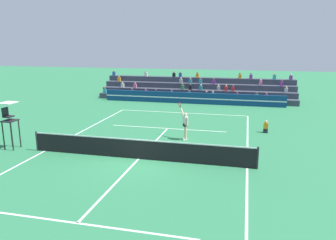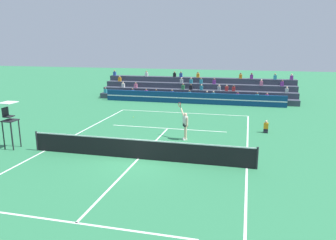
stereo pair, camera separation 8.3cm
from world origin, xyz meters
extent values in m
plane|color=#2D7A4C|center=(0.00, 0.00, 0.00)|extent=(120.00, 120.00, 0.00)
cube|color=white|center=(0.00, 11.90, 0.00)|extent=(11.00, 0.10, 0.01)
cube|color=white|center=(-5.50, 0.00, 0.00)|extent=(0.10, 23.80, 0.01)
cube|color=white|center=(5.50, 0.00, 0.00)|extent=(0.10, 23.80, 0.01)
cube|color=white|center=(0.00, -6.43, 0.00)|extent=(8.25, 0.10, 0.01)
cube|color=white|center=(0.00, 6.43, 0.00)|extent=(8.25, 0.10, 0.01)
cube|color=white|center=(0.00, 0.00, 0.00)|extent=(0.10, 12.85, 0.01)
cylinder|color=black|center=(-5.95, 0.00, 0.55)|extent=(0.10, 0.10, 1.10)
cylinder|color=black|center=(5.95, 0.00, 0.55)|extent=(0.10, 0.10, 1.10)
cube|color=black|center=(0.00, 0.00, 0.50)|extent=(11.90, 0.02, 1.00)
cube|color=white|center=(0.00, 0.00, 1.03)|extent=(11.90, 0.04, 0.06)
cube|color=navy|center=(0.00, 16.50, 0.55)|extent=(18.00, 0.24, 1.10)
cube|color=white|center=(0.00, 16.37, 0.55)|extent=(18.00, 0.02, 0.10)
cube|color=#383D4C|center=(0.00, 17.77, 0.28)|extent=(20.53, 0.95, 0.55)
cube|color=teal|center=(-9.75, 17.60, 0.77)|extent=(0.32, 0.22, 0.44)
sphere|color=brown|center=(-9.75, 17.60, 1.09)|extent=(0.18, 0.18, 0.18)
cube|color=teal|center=(6.27, 17.60, 0.77)|extent=(0.32, 0.22, 0.44)
sphere|color=brown|center=(6.27, 17.60, 1.09)|extent=(0.18, 0.18, 0.18)
cube|color=black|center=(-3.99, 17.60, 0.77)|extent=(0.32, 0.22, 0.44)
sphere|color=brown|center=(-3.99, 17.60, 1.09)|extent=(0.18, 0.18, 0.18)
cube|color=black|center=(1.36, 17.60, 0.77)|extent=(0.32, 0.22, 0.44)
sphere|color=beige|center=(1.36, 17.60, 1.09)|extent=(0.18, 0.18, 0.18)
cube|color=#2D4CA5|center=(-2.28, 17.60, 0.77)|extent=(0.32, 0.22, 0.44)
sphere|color=brown|center=(-2.28, 17.60, 1.09)|extent=(0.18, 0.18, 0.18)
cube|color=purple|center=(-5.09, 17.60, 0.77)|extent=(0.32, 0.22, 0.44)
sphere|color=brown|center=(-5.09, 17.60, 1.09)|extent=(0.18, 0.18, 0.18)
cube|color=#2D4CA5|center=(-6.63, 17.60, 0.77)|extent=(0.32, 0.22, 0.44)
sphere|color=brown|center=(-6.63, 17.60, 1.09)|extent=(0.18, 0.18, 0.18)
cube|color=teal|center=(2.00, 17.60, 0.77)|extent=(0.32, 0.22, 0.44)
sphere|color=beige|center=(2.00, 17.60, 1.09)|extent=(0.18, 0.18, 0.18)
cube|color=purple|center=(7.20, 17.60, 0.77)|extent=(0.32, 0.22, 0.44)
sphere|color=#9E7051|center=(7.20, 17.60, 1.09)|extent=(0.18, 0.18, 0.18)
cube|color=teal|center=(-0.44, 17.60, 0.77)|extent=(0.32, 0.22, 0.44)
sphere|color=brown|center=(-0.44, 17.60, 1.09)|extent=(0.18, 0.18, 0.18)
cube|color=purple|center=(4.41, 17.60, 0.77)|extent=(0.32, 0.22, 0.44)
sphere|color=brown|center=(4.41, 17.60, 1.09)|extent=(0.18, 0.18, 0.18)
cube|color=#383D4C|center=(0.00, 18.72, 0.55)|extent=(20.53, 0.95, 1.10)
cube|color=black|center=(-0.46, 18.55, 1.32)|extent=(0.32, 0.22, 0.44)
sphere|color=brown|center=(-0.46, 18.55, 1.64)|extent=(0.18, 0.18, 0.18)
cube|color=silver|center=(-8.04, 18.55, 1.32)|extent=(0.32, 0.22, 0.44)
sphere|color=beige|center=(-8.04, 18.55, 1.64)|extent=(0.18, 0.18, 0.18)
cube|color=#B2B2B7|center=(9.09, 18.55, 1.32)|extent=(0.32, 0.22, 0.44)
sphere|color=beige|center=(9.09, 18.55, 1.64)|extent=(0.18, 0.18, 0.18)
cube|color=teal|center=(0.64, 18.55, 1.32)|extent=(0.32, 0.22, 0.44)
sphere|color=beige|center=(0.64, 18.55, 1.64)|extent=(0.18, 0.18, 0.18)
cube|color=red|center=(3.95, 18.55, 1.32)|extent=(0.32, 0.22, 0.44)
sphere|color=brown|center=(3.95, 18.55, 1.64)|extent=(0.18, 0.18, 0.18)
cube|color=red|center=(3.24, 18.55, 1.32)|extent=(0.32, 0.22, 0.44)
sphere|color=tan|center=(3.24, 18.55, 1.64)|extent=(0.18, 0.18, 0.18)
cube|color=#B2B2B7|center=(2.48, 18.55, 1.32)|extent=(0.32, 0.22, 0.44)
sphere|color=beige|center=(2.48, 18.55, 1.64)|extent=(0.18, 0.18, 0.18)
cube|color=#338C4C|center=(-1.31, 18.55, 1.32)|extent=(0.32, 0.22, 0.44)
sphere|color=brown|center=(-1.31, 18.55, 1.64)|extent=(0.18, 0.18, 0.18)
cube|color=pink|center=(-6.58, 18.55, 1.32)|extent=(0.32, 0.22, 0.44)
sphere|color=#9E7051|center=(-6.58, 18.55, 1.64)|extent=(0.18, 0.18, 0.18)
cube|color=#383D4C|center=(0.00, 19.67, 0.83)|extent=(20.53, 0.95, 1.65)
cube|color=purple|center=(1.86, 19.50, 1.87)|extent=(0.32, 0.22, 0.44)
sphere|color=brown|center=(1.86, 19.50, 2.19)|extent=(0.18, 0.18, 0.18)
cube|color=orange|center=(-8.82, 19.50, 1.87)|extent=(0.32, 0.22, 0.44)
sphere|color=tan|center=(-8.82, 19.50, 2.19)|extent=(0.18, 0.18, 0.18)
cube|color=teal|center=(-0.62, 19.50, 1.87)|extent=(0.32, 0.22, 0.44)
sphere|color=tan|center=(-0.62, 19.50, 2.19)|extent=(0.18, 0.18, 0.18)
cube|color=#B2B2B7|center=(-1.67, 19.50, 1.87)|extent=(0.32, 0.22, 0.44)
sphere|color=beige|center=(-1.67, 19.50, 2.19)|extent=(0.18, 0.18, 0.18)
cube|color=teal|center=(0.46, 19.50, 1.87)|extent=(0.32, 0.22, 0.44)
sphere|color=brown|center=(0.46, 19.50, 2.19)|extent=(0.18, 0.18, 0.18)
cube|color=purple|center=(8.70, 19.50, 1.87)|extent=(0.32, 0.22, 0.44)
sphere|color=brown|center=(8.70, 19.50, 2.19)|extent=(0.18, 0.18, 0.18)
cube|color=pink|center=(6.67, 19.50, 1.87)|extent=(0.32, 0.22, 0.44)
sphere|color=beige|center=(6.67, 19.50, 2.19)|extent=(0.18, 0.18, 0.18)
cube|color=#383D4C|center=(0.00, 20.62, 1.10)|extent=(20.53, 0.95, 2.20)
cube|color=purple|center=(5.67, 20.45, 2.42)|extent=(0.32, 0.22, 0.44)
sphere|color=brown|center=(5.67, 20.45, 2.74)|extent=(0.18, 0.18, 0.18)
cube|color=black|center=(-2.65, 20.45, 2.42)|extent=(0.32, 0.22, 0.44)
sphere|color=brown|center=(-2.65, 20.45, 2.74)|extent=(0.18, 0.18, 0.18)
cube|color=orange|center=(4.54, 20.45, 2.42)|extent=(0.32, 0.22, 0.44)
sphere|color=brown|center=(4.54, 20.45, 2.74)|extent=(0.18, 0.18, 0.18)
cube|color=#2D4CA5|center=(-1.93, 20.45, 2.42)|extent=(0.32, 0.22, 0.44)
sphere|color=brown|center=(-1.93, 20.45, 2.74)|extent=(0.18, 0.18, 0.18)
cube|color=teal|center=(8.04, 20.45, 2.42)|extent=(0.32, 0.22, 0.44)
sphere|color=#9E7051|center=(8.04, 20.45, 2.74)|extent=(0.18, 0.18, 0.18)
cube|color=orange|center=(-0.03, 20.45, 2.42)|extent=(0.32, 0.22, 0.44)
sphere|color=brown|center=(-0.03, 20.45, 2.74)|extent=(0.18, 0.18, 0.18)
cube|color=silver|center=(-5.92, 20.45, 2.42)|extent=(0.32, 0.22, 0.44)
sphere|color=#9E7051|center=(-5.92, 20.45, 2.74)|extent=(0.18, 0.18, 0.18)
cube|color=#2D4CA5|center=(-9.80, 20.45, 2.42)|extent=(0.32, 0.22, 0.44)
sphere|color=#9E7051|center=(-9.80, 20.45, 2.74)|extent=(0.18, 0.18, 0.18)
cube|color=purple|center=(9.66, 20.45, 2.42)|extent=(0.32, 0.22, 0.44)
sphere|color=beige|center=(9.66, 20.45, 2.74)|extent=(0.18, 0.18, 0.18)
cylinder|color=black|center=(-7.27, 0.32, 0.80)|extent=(0.07, 0.07, 1.60)
cylinder|color=black|center=(-7.27, -0.32, 0.80)|extent=(0.07, 0.07, 1.60)
cylinder|color=black|center=(-7.83, 0.32, 0.80)|extent=(0.07, 0.07, 1.60)
cylinder|color=black|center=(-7.83, -0.32, 0.80)|extent=(0.07, 0.07, 1.60)
cube|color=black|center=(-7.55, 0.00, 1.63)|extent=(0.68, 0.76, 0.06)
cube|color=black|center=(-7.61, 0.00, 1.86)|extent=(0.44, 0.48, 0.06)
cube|color=black|center=(-7.81, 0.00, 2.11)|extent=(0.06, 0.48, 0.52)
cube|color=white|center=(-7.55, 0.00, 2.65)|extent=(0.76, 0.84, 0.04)
cube|color=black|center=(6.66, 6.93, 0.06)|extent=(0.28, 0.36, 0.12)
cube|color=black|center=(6.66, 6.93, 0.18)|extent=(0.28, 0.24, 0.18)
cube|color=orange|center=(6.66, 6.93, 0.47)|extent=(0.30, 0.18, 0.40)
sphere|color=beige|center=(6.66, 6.93, 0.76)|extent=(0.17, 0.17, 0.17)
cylinder|color=beige|center=(1.76, 3.93, 0.45)|extent=(0.14, 0.14, 0.90)
cylinder|color=beige|center=(1.69, 4.16, 0.45)|extent=(0.14, 0.14, 0.90)
cube|color=black|center=(1.71, 4.02, 0.94)|extent=(0.35, 0.38, 0.20)
cube|color=silver|center=(1.71, 4.02, 1.24)|extent=(0.38, 0.41, 0.56)
sphere|color=beige|center=(1.71, 4.02, 1.60)|extent=(0.22, 0.22, 0.22)
cube|color=white|center=(1.73, 3.91, 0.04)|extent=(0.28, 0.25, 0.09)
cube|color=white|center=(1.66, 4.13, 0.04)|extent=(0.28, 0.25, 0.09)
cylinder|color=beige|center=(1.86, 3.83, 1.18)|extent=(0.09, 0.09, 0.56)
cylinder|color=beige|center=(1.45, 4.37, 1.67)|extent=(0.37, 0.45, 0.48)
cylinder|color=black|center=(1.28, 4.60, 1.95)|extent=(0.13, 0.16, 0.18)
torus|color=#B21E1E|center=(1.20, 4.70, 2.07)|extent=(0.29, 0.36, 0.44)
sphere|color=#C6DB33|center=(-3.53, 9.13, 0.03)|extent=(0.07, 0.07, 0.07)
camera|label=1|loc=(5.24, -15.29, 5.85)|focal=35.00mm
camera|label=2|loc=(5.32, -15.27, 5.85)|focal=35.00mm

